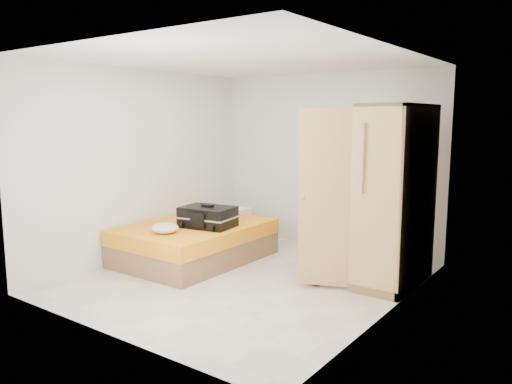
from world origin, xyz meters
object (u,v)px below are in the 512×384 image
Objects in this scene: bed at (196,242)px; suitcase at (208,217)px; wardrobe at (390,200)px; round_cushion at (165,228)px; person at (323,210)px.

bed is 0.45m from suitcase.
wardrobe is 2.74× the size of suitcase.
round_cushion is at bearing -116.85° from suitcase.
suitcase is at bearing 72.23° from round_cushion.
round_cushion reaches higher than bed.
suitcase is at bearing -2.17° from bed.
suitcase is (0.24, -0.01, 0.38)m from bed.
wardrobe is at bearing -51.17° from person.
person reaches higher than suitcase.
wardrobe is (2.50, 0.61, 0.75)m from bed.
suitcase is 0.63m from round_cushion.
bed is at bearing 105.82° from person.
suitcase is at bearing 107.14° from person.
round_cushion is (-1.79, -0.83, -0.30)m from person.
wardrobe reaches higher than suitcase.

